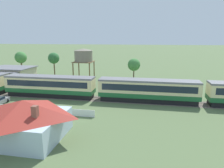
{
  "coord_description": "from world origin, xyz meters",
  "views": [
    {
      "loc": [
        4.39,
        -33.97,
        11.05
      ],
      "look_at": [
        -2.28,
        2.54,
        2.42
      ],
      "focal_mm": 32.0,
      "sensor_mm": 36.0,
      "label": 1
    }
  ],
  "objects_px": {
    "passenger_train": "(98,87)",
    "yard_tree_0": "(54,58)",
    "station_building": "(12,75)",
    "cottage_red_roof": "(24,118)",
    "yard_tree_1": "(134,65)",
    "water_tower": "(83,56)",
    "yard_tree_2": "(21,58)"
  },
  "relations": [
    {
      "from": "yard_tree_0",
      "to": "passenger_train",
      "type": "bearing_deg",
      "value": -46.57
    },
    {
      "from": "station_building",
      "to": "yard_tree_1",
      "type": "height_order",
      "value": "yard_tree_1"
    },
    {
      "from": "cottage_red_roof",
      "to": "water_tower",
      "type": "bearing_deg",
      "value": 95.03
    },
    {
      "from": "station_building",
      "to": "cottage_red_roof",
      "type": "xyz_separation_m",
      "value": [
        19.29,
        -24.25,
        0.22
      ]
    },
    {
      "from": "station_building",
      "to": "yard_tree_0",
      "type": "relative_size",
      "value": 1.44
    },
    {
      "from": "water_tower",
      "to": "cottage_red_roof",
      "type": "height_order",
      "value": "water_tower"
    },
    {
      "from": "passenger_train",
      "to": "water_tower",
      "type": "height_order",
      "value": "water_tower"
    },
    {
      "from": "passenger_train",
      "to": "yard_tree_2",
      "type": "xyz_separation_m",
      "value": [
        -30.02,
        21.42,
        2.85
      ]
    },
    {
      "from": "yard_tree_0",
      "to": "yard_tree_2",
      "type": "height_order",
      "value": "yard_tree_0"
    },
    {
      "from": "water_tower",
      "to": "cottage_red_roof",
      "type": "bearing_deg",
      "value": -84.97
    },
    {
      "from": "yard_tree_0",
      "to": "yard_tree_1",
      "type": "height_order",
      "value": "yard_tree_0"
    },
    {
      "from": "cottage_red_roof",
      "to": "yard_tree_2",
      "type": "xyz_separation_m",
      "value": [
        -25.45,
        37.09,
        2.78
      ]
    },
    {
      "from": "passenger_train",
      "to": "station_building",
      "type": "xyz_separation_m",
      "value": [
        -23.85,
        8.58,
        -0.14
      ]
    },
    {
      "from": "yard_tree_1",
      "to": "yard_tree_2",
      "type": "bearing_deg",
      "value": 166.31
    },
    {
      "from": "passenger_train",
      "to": "yard_tree_0",
      "type": "height_order",
      "value": "yard_tree_0"
    },
    {
      "from": "passenger_train",
      "to": "water_tower",
      "type": "distance_m",
      "value": 15.94
    },
    {
      "from": "yard_tree_0",
      "to": "yard_tree_1",
      "type": "bearing_deg",
      "value": -14.53
    },
    {
      "from": "water_tower",
      "to": "yard_tree_2",
      "type": "distance_m",
      "value": 24.26
    },
    {
      "from": "station_building",
      "to": "passenger_train",
      "type": "bearing_deg",
      "value": -19.77
    },
    {
      "from": "yard_tree_1",
      "to": "yard_tree_2",
      "type": "xyz_separation_m",
      "value": [
        -35.53,
        8.66,
        0.26
      ]
    },
    {
      "from": "yard_tree_1",
      "to": "yard_tree_2",
      "type": "height_order",
      "value": "yard_tree_2"
    },
    {
      "from": "yard_tree_0",
      "to": "yard_tree_2",
      "type": "bearing_deg",
      "value": 167.92
    },
    {
      "from": "yard_tree_1",
      "to": "yard_tree_0",
      "type": "bearing_deg",
      "value": 165.47
    },
    {
      "from": "passenger_train",
      "to": "yard_tree_2",
      "type": "relative_size",
      "value": 10.57
    },
    {
      "from": "station_building",
      "to": "cottage_red_roof",
      "type": "distance_m",
      "value": 30.98
    },
    {
      "from": "water_tower",
      "to": "yard_tree_0",
      "type": "height_order",
      "value": "water_tower"
    },
    {
      "from": "station_building",
      "to": "water_tower",
      "type": "xyz_separation_m",
      "value": [
        16.71,
        4.96,
        4.62
      ]
    },
    {
      "from": "station_building",
      "to": "yard_tree_0",
      "type": "bearing_deg",
      "value": 59.36
    },
    {
      "from": "passenger_train",
      "to": "cottage_red_roof",
      "type": "height_order",
      "value": "cottage_red_roof"
    },
    {
      "from": "cottage_red_roof",
      "to": "yard_tree_2",
      "type": "height_order",
      "value": "yard_tree_2"
    },
    {
      "from": "water_tower",
      "to": "yard_tree_2",
      "type": "xyz_separation_m",
      "value": [
        -22.88,
        7.88,
        -1.62
      ]
    },
    {
      "from": "water_tower",
      "to": "yard_tree_2",
      "type": "bearing_deg",
      "value": 160.99
    }
  ]
}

